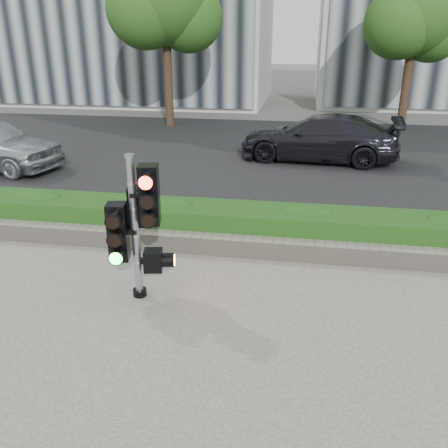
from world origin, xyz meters
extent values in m
plane|color=#51514C|center=(0.00, 0.00, 0.00)|extent=(120.00, 120.00, 0.00)
cube|color=#9E9389|center=(0.00, -2.50, 0.01)|extent=(16.00, 11.00, 0.03)
cube|color=black|center=(0.00, 10.00, 0.01)|extent=(60.00, 13.00, 0.02)
cube|color=gray|center=(0.00, 3.15, 0.06)|extent=(60.00, 0.25, 0.12)
cube|color=gray|center=(0.00, 1.90, 0.20)|extent=(12.00, 0.32, 0.34)
cube|color=#347123|center=(0.00, 2.55, 0.37)|extent=(12.00, 1.00, 0.68)
cylinder|color=black|center=(-4.50, 14.50, 2.02)|extent=(0.36, 0.36, 4.03)
sphere|color=#1B4E16|center=(-3.64, 14.86, 4.46)|extent=(2.88, 2.88, 2.88)
sphere|color=#1B4E16|center=(-5.22, 14.07, 4.75)|extent=(3.17, 3.17, 3.17)
cylinder|color=black|center=(5.50, 15.50, 1.79)|extent=(0.36, 0.36, 3.58)
sphere|color=#1B4E16|center=(5.50, 15.50, 4.61)|extent=(3.33, 3.33, 3.33)
sphere|color=#1B4E16|center=(6.27, 15.82, 3.97)|extent=(2.56, 2.56, 2.56)
sphere|color=#1B4E16|center=(4.86, 15.12, 4.22)|extent=(2.82, 2.82, 2.82)
cylinder|color=black|center=(-1.02, 0.17, 0.08)|extent=(0.22, 0.22, 0.11)
cylinder|color=gray|center=(-1.02, 0.17, 1.14)|extent=(0.11, 0.11, 2.22)
cylinder|color=gray|center=(-1.02, 0.17, 2.27)|extent=(0.14, 0.14, 0.05)
cube|color=#FF1107|center=(-0.77, 0.19, 1.71)|extent=(0.33, 0.33, 0.89)
cube|color=#14E51E|center=(-1.26, 0.09, 1.13)|extent=(0.33, 0.33, 0.89)
cube|color=black|center=(-1.04, 0.42, 1.44)|extent=(0.33, 0.33, 0.61)
cube|color=orange|center=(-0.80, 0.25, 0.62)|extent=(0.33, 0.33, 0.32)
imported|color=black|center=(1.88, 9.36, 0.75)|extent=(5.19, 2.53, 1.45)
camera|label=1|loc=(1.35, -6.03, 3.88)|focal=38.00mm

